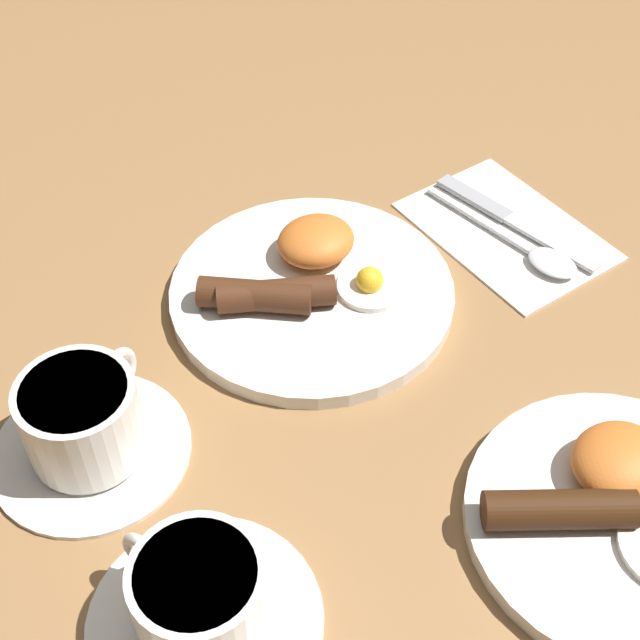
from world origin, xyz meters
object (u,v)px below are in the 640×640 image
Objects in this scene: knife at (506,217)px; teacup_far at (200,602)px; spoon at (537,254)px; breakfast_plate_near at (309,286)px; teacup_near at (85,425)px; breakfast_plate_far at (621,512)px.

teacup_far is at bearing -76.26° from knife.
spoon is at bearing -164.50° from teacup_far.
breakfast_plate_near is 0.22m from spoon.
teacup_far is at bearing -80.96° from spoon.
teacup_near is at bearing 9.33° from breakfast_plate_near.
spoon is (-0.16, -0.24, -0.01)m from breakfast_plate_far.
breakfast_plate_far is 1.26× the size of spoon.
breakfast_plate_near is at bearing -170.67° from teacup_near.
breakfast_plate_near is 0.33m from breakfast_plate_far.
teacup_near reaches higher than knife.
breakfast_plate_far is at bearing 97.80° from breakfast_plate_near.
breakfast_plate_near is 0.24m from teacup_near.
spoon is at bearing 173.62° from teacup_near.
teacup_near reaches higher than teacup_far.
breakfast_plate_near is 0.22m from knife.
breakfast_plate_far is 1.47× the size of teacup_near.
breakfast_plate_near is at bearing -105.57° from knife.
teacup_near reaches higher than spoon.
spoon is at bearing -123.97° from breakfast_plate_far.
teacup_near is (0.24, 0.04, 0.02)m from breakfast_plate_near.
teacup_near is 0.46m from knife.
knife is 0.06m from spoon.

